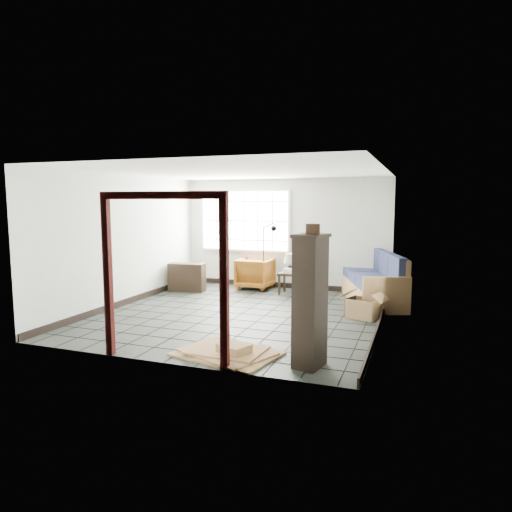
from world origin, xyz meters
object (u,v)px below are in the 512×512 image
at_px(futon_sofa, 375,284).
at_px(side_table, 289,276).
at_px(armchair, 255,272).
at_px(tall_shelf, 310,300).

height_order(futon_sofa, side_table, futon_sofa).
height_order(armchair, tall_shelf, tall_shelf).
bearing_deg(tall_shelf, futon_sofa, 96.18).
bearing_deg(side_table, tall_shelf, -70.99).
height_order(futon_sofa, tall_shelf, tall_shelf).
relative_size(armchair, tall_shelf, 0.48).
bearing_deg(futon_sofa, side_table, 156.79).
bearing_deg(tall_shelf, side_table, 120.88).
xyz_separation_m(futon_sofa, tall_shelf, (-0.41, -4.16, 0.48)).
bearing_deg(futon_sofa, armchair, 151.45).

